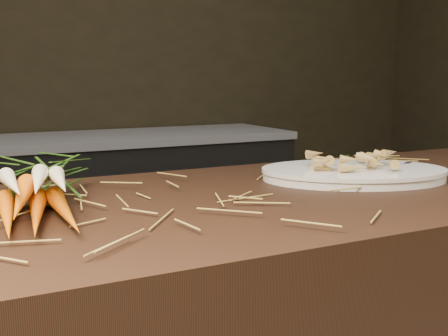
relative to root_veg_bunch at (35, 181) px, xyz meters
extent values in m
cube|color=black|center=(0.38, 2.10, 0.45)|extent=(5.00, 0.04, 2.80)
cube|color=black|center=(0.68, 1.78, -0.55)|extent=(1.80, 0.60, 0.80)
cube|color=#99999E|center=(0.68, 1.78, -0.13)|extent=(1.82, 0.62, 0.04)
cone|color=#DD5400|center=(-0.07, -0.14, -0.03)|extent=(0.06, 0.28, 0.04)
cone|color=#DD5400|center=(-0.02, -0.15, -0.03)|extent=(0.08, 0.28, 0.04)
cone|color=#DD5400|center=(0.02, -0.15, -0.03)|extent=(0.05, 0.28, 0.04)
cone|color=#DD5400|center=(-0.04, -0.15, 0.00)|extent=(0.09, 0.28, 0.04)
cone|color=beige|center=(-0.05, -0.13, 0.02)|extent=(0.04, 0.26, 0.04)
cone|color=beige|center=(-0.02, -0.15, 0.03)|extent=(0.08, 0.26, 0.04)
cone|color=beige|center=(0.02, -0.14, 0.02)|extent=(0.06, 0.26, 0.04)
ellipsoid|color=#3A6519|center=(0.01, 0.09, 0.00)|extent=(0.20, 0.26, 0.09)
cube|color=silver|center=(0.83, -0.14, -0.02)|extent=(0.14, 0.10, 0.00)
camera|label=1|loc=(-0.15, -1.06, 0.19)|focal=45.00mm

